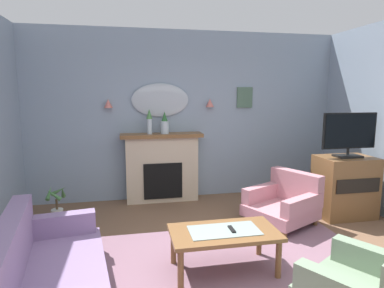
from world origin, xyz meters
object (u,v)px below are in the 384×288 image
wall_sconce_right (210,103)px  armchair_beside_couch (285,202)px  framed_picture (245,97)px  armchair_by_coffee_table (372,288)px  wall_sconce_left (108,104)px  wall_mirror (160,100)px  tv_flatscreen (349,134)px  mantel_vase_right (165,124)px  floral_couch (43,269)px  fireplace (162,168)px  potted_plant_small_fern (57,204)px  mantel_vase_centre (149,120)px  tv_cabinet (344,186)px  tv_remote (232,229)px  coffee_table (224,236)px

wall_sconce_right → armchair_beside_couch: (0.75, -1.39, -1.35)m
framed_picture → armchair_by_coffee_table: bearing=-93.2°
wall_sconce_left → wall_sconce_right: (1.70, 0.00, 0.00)m
wall_mirror → tv_flatscreen: size_ratio=1.14×
mantel_vase_right → floral_couch: 3.05m
fireplace → potted_plant_small_fern: bearing=-161.8°
mantel_vase_right → floral_couch: size_ratio=0.20×
mantel_vase_centre → floral_couch: bearing=-113.7°
framed_picture → floral_couch: 4.16m
armchair_by_coffee_table → tv_cabinet: bearing=58.6°
tv_remote → tv_flatscreen: size_ratio=0.19×
coffee_table → tv_cabinet: (2.21, 1.14, 0.07)m
framed_picture → armchair_by_coffee_table: size_ratio=0.32×
coffee_table → framed_picture: bearing=66.0°
tv_cabinet → potted_plant_small_fern: 4.26m
potted_plant_small_fern → mantel_vase_right: bearing=16.8°
fireplace → wall_sconce_left: (-0.85, 0.09, 1.09)m
armchair_beside_couch → potted_plant_small_fern: (-3.20, 0.77, -0.08)m
mantel_vase_right → wall_mirror: size_ratio=0.38×
armchair_by_coffee_table → potted_plant_small_fern: armchair_by_coffee_table is taller
tv_cabinet → tv_flatscreen: size_ratio=1.07×
wall_sconce_left → armchair_by_coffee_table: 4.27m
floral_couch → fireplace: bearing=62.9°
potted_plant_small_fern → wall_sconce_right: bearing=14.1°
mantel_vase_centre → wall_mirror: (0.20, 0.17, 0.32)m
tv_remote → armchair_beside_couch: armchair_beside_couch is taller
coffee_table → armchair_by_coffee_table: (0.92, -0.97, -0.08)m
wall_mirror → potted_plant_small_fern: (-1.60, -0.67, -1.48)m
wall_sconce_left → tv_flatscreen: (3.44, -1.34, -0.41)m
coffee_table → potted_plant_small_fern: size_ratio=2.19×
mantel_vase_right → potted_plant_small_fern: (-1.65, -0.50, -1.09)m
fireplace → tv_cabinet: (2.59, -1.22, -0.12)m
mantel_vase_right → framed_picture: (1.45, 0.18, 0.43)m
wall_sconce_right → floral_couch: (-2.16, -2.65, -1.34)m
tv_cabinet → potted_plant_small_fern: tv_cabinet is taller
fireplace → tv_cabinet: bearing=-25.2°
coffee_table → wall_sconce_left: bearing=116.6°
wall_sconce_right → coffee_table: bearing=-100.8°
armchair_by_coffee_table → tv_cabinet: tv_cabinet is taller
tv_remote → floral_couch: bearing=-174.0°
wall_sconce_right → coffee_table: size_ratio=0.13×
mantel_vase_centre → armchair_beside_couch: (1.80, -1.27, -1.08)m
armchair_by_coffee_table → wall_sconce_left: bearing=122.1°
floral_couch → tv_cabinet: tv_cabinet is taller
floral_couch → potted_plant_small_fern: floral_couch is taller
mantel_vase_centre → armchair_beside_couch: mantel_vase_centre is taller
armchair_beside_couch → tv_flatscreen: 1.37m
wall_sconce_right → floral_couch: 3.68m
coffee_table → armchair_by_coffee_table: bearing=-46.4°
wall_mirror → armchair_beside_couch: bearing=-41.9°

